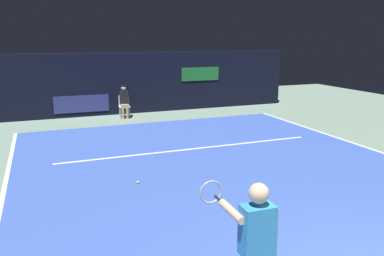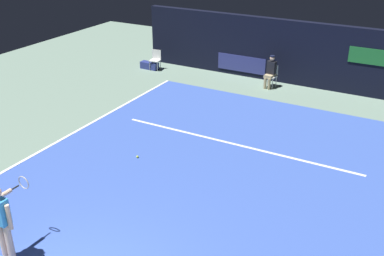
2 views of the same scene
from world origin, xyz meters
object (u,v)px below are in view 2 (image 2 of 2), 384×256
Objects in this scene: courtside_chair_near at (156,59)px; tennis_ball at (137,157)px; tennis_player at (3,219)px; line_judge_on_chair at (271,71)px; equipment_bag at (150,66)px.

courtside_chair_near reaches higher than tennis_ball.
line_judge_on_chair is (1.10, 12.27, -0.30)m from tennis_player.
tennis_player is 2.06× the size of equipment_bag.
tennis_player is 1.31× the size of line_judge_on_chair.
courtside_chair_near is 8.34m from tennis_ball.
tennis_player is at bearing -87.91° from tennis_ball.
courtside_chair_near is at bearing 18.35° from equipment_bag.
tennis_player is at bearing -95.14° from line_judge_on_chair.
tennis_ball is (4.08, -7.26, -0.46)m from courtside_chair_near.
line_judge_on_chair is 5.37m from courtside_chair_near.
equipment_bag is (-4.36, 7.17, 0.11)m from tennis_ball.
line_judge_on_chair reaches higher than equipment_bag.
line_judge_on_chair is 19.41× the size of tennis_ball.
equipment_bag is at bearing 121.33° from tennis_ball.
equipment_bag is (-4.54, 11.93, -0.83)m from tennis_player.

